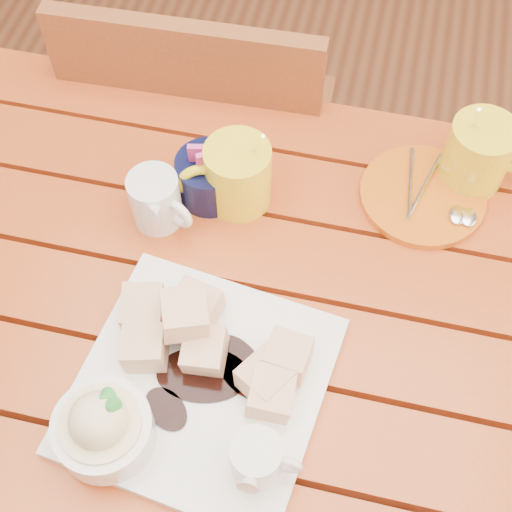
% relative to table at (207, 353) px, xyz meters
% --- Properties ---
extents(ground, '(5.00, 5.00, 0.00)m').
position_rel_table_xyz_m(ground, '(0.00, -0.00, -0.64)').
color(ground, '#5D2F1A').
rests_on(ground, ground).
extents(table, '(1.20, 0.79, 0.75)m').
position_rel_table_xyz_m(table, '(0.00, 0.00, 0.00)').
color(table, maroon).
rests_on(table, ground).
extents(dessert_plate, '(0.31, 0.31, 0.11)m').
position_rel_table_xyz_m(dessert_plate, '(0.00, -0.11, 0.14)').
color(dessert_plate, white).
rests_on(dessert_plate, table).
extents(coffee_mug_left, '(0.12, 0.09, 0.15)m').
position_rel_table_xyz_m(coffee_mug_left, '(-0.00, 0.19, 0.16)').
color(coffee_mug_left, yellow).
rests_on(coffee_mug_left, table).
extents(coffee_mug_right, '(0.13, 0.09, 0.15)m').
position_rel_table_xyz_m(coffee_mug_right, '(0.31, 0.30, 0.16)').
color(coffee_mug_right, yellow).
rests_on(coffee_mug_right, table).
extents(cream_pitcher, '(0.10, 0.08, 0.08)m').
position_rel_table_xyz_m(cream_pitcher, '(-0.10, 0.13, 0.15)').
color(cream_pitcher, white).
rests_on(cream_pitcher, table).
extents(sugar_caddy, '(0.09, 0.09, 0.10)m').
position_rel_table_xyz_m(sugar_caddy, '(-0.04, 0.19, 0.14)').
color(sugar_caddy, black).
rests_on(sugar_caddy, table).
extents(orange_saucer, '(0.17, 0.17, 0.02)m').
position_rel_table_xyz_m(orange_saucer, '(0.25, 0.25, 0.11)').
color(orange_saucer, '#D05D12').
rests_on(orange_saucer, table).
extents(chair_far, '(0.43, 0.43, 0.88)m').
position_rel_table_xyz_m(chair_far, '(-0.13, 0.48, -0.15)').
color(chair_far, brown).
rests_on(chair_far, ground).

